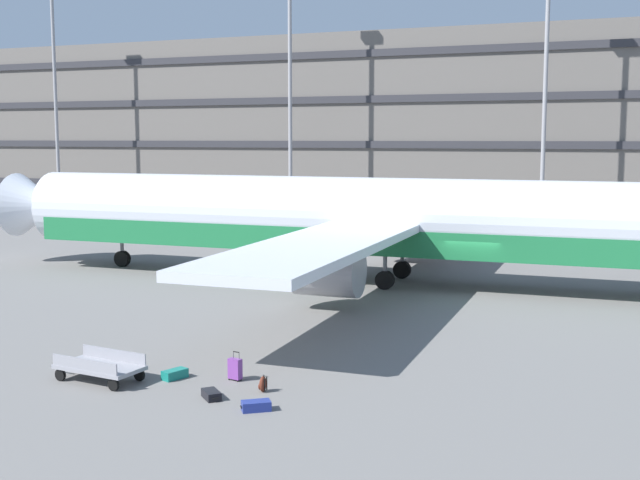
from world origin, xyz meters
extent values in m
plane|color=slate|center=(0.00, 0.00, 0.00)|extent=(600.00, 600.00, 0.00)
cube|color=#605B56|center=(0.00, 46.48, 8.75)|extent=(178.31, 14.94, 17.49)
cube|color=#2D2D33|center=(0.00, 38.90, 2.19)|extent=(176.53, 0.24, 0.70)
cube|color=#2D2D33|center=(0.00, 38.90, 6.56)|extent=(176.53, 0.24, 0.70)
cube|color=#2D2D33|center=(0.00, 38.90, 10.93)|extent=(176.53, 0.24, 0.70)
cube|color=#2D2D33|center=(0.00, 38.90, 15.31)|extent=(176.53, 0.24, 0.70)
cylinder|color=silver|center=(-5.68, 0.96, 3.31)|extent=(37.54, 4.77, 3.88)
cube|color=#1E723F|center=(-5.68, 0.96, 2.24)|extent=(36.04, 4.66, 1.24)
cone|color=silver|center=(-25.47, 0.49, 3.31)|extent=(3.19, 3.76, 3.68)
cube|color=silver|center=(-4.45, -8.82, 3.02)|extent=(4.77, 15.83, 0.36)
cube|color=silver|center=(-4.92, 10.79, 3.02)|extent=(4.77, 15.83, 0.36)
cylinder|color=#9E9EA3|center=(-5.02, -6.00, 1.65)|extent=(2.82, 2.20, 2.13)
cylinder|color=#9E9EA3|center=(-5.35, 7.95, 1.65)|extent=(2.82, 2.20, 2.13)
cylinder|color=black|center=(-19.91, 0.62, 0.45)|extent=(0.91, 0.37, 0.90)
cylinder|color=slate|center=(-19.91, 0.62, 1.13)|extent=(0.20, 0.20, 1.37)
cylinder|color=black|center=(-4.14, -0.65, 0.45)|extent=(0.91, 0.37, 0.90)
cylinder|color=slate|center=(-4.14, -0.65, 1.13)|extent=(0.20, 0.20, 1.37)
cylinder|color=black|center=(-4.22, 2.64, 0.45)|extent=(0.91, 0.37, 0.90)
cylinder|color=slate|center=(-4.22, 2.64, 1.13)|extent=(0.20, 0.20, 1.37)
cylinder|color=gray|center=(-50.60, 33.16, 11.42)|extent=(0.36, 0.36, 22.84)
cylinder|color=gray|center=(-23.75, 33.16, 12.08)|extent=(0.36, 0.36, 24.16)
cylinder|color=gray|center=(-0.72, 33.16, 11.10)|extent=(0.36, 0.36, 22.20)
cube|color=navy|center=(-2.19, -18.71, 0.13)|extent=(0.86, 0.77, 0.26)
cube|color=black|center=(-2.52, -18.95, 0.13)|extent=(0.14, 0.18, 0.02)
cube|color=black|center=(-3.79, -18.27, 0.12)|extent=(0.78, 0.76, 0.23)
cube|color=black|center=(-3.52, -18.53, 0.12)|extent=(0.15, 0.16, 0.02)
cube|color=#147266|center=(-5.74, -16.99, 0.14)|extent=(0.62, 0.85, 0.28)
cube|color=black|center=(-5.59, -16.61, 0.14)|extent=(0.18, 0.09, 0.02)
cube|color=#72388C|center=(-3.98, -16.47, 0.35)|extent=(0.44, 0.30, 0.61)
cylinder|color=#333338|center=(-3.85, -16.43, 0.76)|extent=(0.02, 0.02, 0.19)
cylinder|color=#333338|center=(-4.07, -16.38, 0.76)|extent=(0.02, 0.02, 0.19)
cube|color=black|center=(-3.96, -16.41, 0.85)|extent=(0.22, 0.07, 0.02)
cylinder|color=black|center=(-3.84, -16.59, 0.03)|extent=(0.03, 0.05, 0.05)
cylinder|color=black|center=(-4.15, -16.52, 0.03)|extent=(0.03, 0.05, 0.05)
cylinder|color=black|center=(-3.80, -16.42, 0.03)|extent=(0.03, 0.05, 0.05)
cylinder|color=black|center=(-4.12, -16.35, 0.03)|extent=(0.03, 0.05, 0.05)
ellipsoid|color=#592619|center=(-2.72, -17.18, 0.23)|extent=(0.23, 0.35, 0.46)
ellipsoid|color=#592619|center=(-2.81, -17.19, 0.16)|extent=(0.11, 0.24, 0.21)
torus|color=black|center=(-2.69, -17.18, 0.47)|extent=(0.02, 0.08, 0.08)
cube|color=black|center=(-2.63, -17.26, 0.23)|extent=(0.03, 0.04, 0.39)
cube|color=black|center=(-2.65, -17.08, 0.23)|extent=(0.03, 0.04, 0.39)
cube|color=gray|center=(-7.70, -17.99, 0.42)|extent=(2.74, 1.60, 0.12)
cylinder|color=#4C4C51|center=(-9.34, -17.80, 0.18)|extent=(0.70, 0.13, 0.05)
cube|color=gray|center=(-7.77, -18.61, 0.62)|extent=(2.46, 0.33, 0.40)
cube|color=gray|center=(-7.63, -17.38, 0.62)|extent=(2.46, 0.33, 0.40)
cylinder|color=black|center=(-8.80, -18.42, 0.18)|extent=(0.37, 0.14, 0.36)
cylinder|color=black|center=(-8.67, -17.32, 0.18)|extent=(0.37, 0.14, 0.36)
cylinder|color=black|center=(-6.73, -18.66, 0.18)|extent=(0.37, 0.14, 0.36)
cylinder|color=black|center=(-6.60, -17.57, 0.18)|extent=(0.37, 0.14, 0.36)
camera|label=1|loc=(7.04, -37.59, 7.17)|focal=45.93mm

